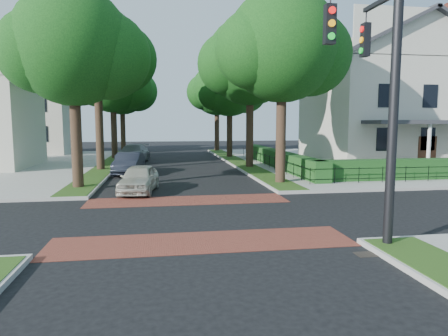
{
  "coord_description": "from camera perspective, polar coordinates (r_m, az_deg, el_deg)",
  "views": [
    {
      "loc": [
        -1.15,
        -14.68,
        3.55
      ],
      "look_at": [
        1.48,
        2.0,
        1.6
      ],
      "focal_mm": 32.0,
      "sensor_mm": 36.0,
      "label": 1
    }
  ],
  "objects": [
    {
      "name": "house_left_far",
      "position": [
        48.85,
        -26.28,
        7.66
      ],
      "size": [
        10.0,
        9.0,
        10.14
      ],
      "color": "beige",
      "rests_on": "sidewalk_nw"
    },
    {
      "name": "sidewalk_ne",
      "position": [
        39.66,
        22.47,
        1.06
      ],
      "size": [
        30.0,
        30.0,
        0.15
      ],
      "primitive_type": "cube",
      "color": "gray",
      "rests_on": "ground"
    },
    {
      "name": "tree_right_mid",
      "position": [
        31.0,
        3.86,
        14.8
      ],
      "size": [
        8.25,
        7.09,
        11.22
      ],
      "color": "black",
      "rests_on": "sidewalk_ne"
    },
    {
      "name": "parked_car_rear",
      "position": [
        35.82,
        -12.86,
        2.0
      ],
      "size": [
        3.05,
        5.73,
        1.58
      ],
      "primitive_type": "imported",
      "rotation": [
        0.0,
        0.0,
        -0.16
      ],
      "color": "gray",
      "rests_on": "ground"
    },
    {
      "name": "traffic_signal",
      "position": [
        11.96,
        21.88,
        11.68
      ],
      "size": [
        2.17,
        2.0,
        8.0
      ],
      "color": "black",
      "rests_on": "sidewalk_se"
    },
    {
      "name": "tree_right_near",
      "position": [
        23.29,
        8.4,
        16.6
      ],
      "size": [
        7.75,
        6.67,
        10.66
      ],
      "color": "black",
      "rests_on": "sidewalk_ne"
    },
    {
      "name": "tree_left_far",
      "position": [
        39.29,
        -15.46,
        11.57
      ],
      "size": [
        7.0,
        6.02,
        9.86
      ],
      "color": "black",
      "rests_on": "sidewalk_nw"
    },
    {
      "name": "fence_main_road",
      "position": [
        30.89,
        6.19,
        1.07
      ],
      "size": [
        0.06,
        18.0,
        0.9
      ],
      "primitive_type": null,
      "color": "black",
      "rests_on": "sidewalk_ne"
    },
    {
      "name": "tree_left_back",
      "position": [
        48.25,
        -14.24,
        10.98
      ],
      "size": [
        7.75,
        6.66,
        10.44
      ],
      "color": "black",
      "rests_on": "sidewalk_nw"
    },
    {
      "name": "crosswalk_near",
      "position": [
        12.06,
        -3.14,
        -10.5
      ],
      "size": [
        9.0,
        2.2,
        0.01
      ],
      "primitive_type": "cube",
      "color": "maroon",
      "rests_on": "ground"
    },
    {
      "name": "parked_car_front",
      "position": [
        20.65,
        -12.07,
        -1.49
      ],
      "size": [
        2.19,
        4.29,
        1.4
      ],
      "primitive_type": "imported",
      "rotation": [
        0.0,
        0.0,
        -0.13
      ],
      "color": "#B8B6A6",
      "rests_on": "ground"
    },
    {
      "name": "house_victorian",
      "position": [
        35.92,
        22.73,
        10.03
      ],
      "size": [
        13.0,
        13.05,
        12.48
      ],
      "color": "beige",
      "rests_on": "sidewalk_ne"
    },
    {
      "name": "hedge_main_road",
      "position": [
        31.09,
        7.62,
        1.36
      ],
      "size": [
        1.0,
        18.0,
        1.2
      ],
      "primitive_type": "cube",
      "color": "#1D4818",
      "rests_on": "sidewalk_ne"
    },
    {
      "name": "grass_strip_ne",
      "position": [
        34.57,
        2.01,
        0.96
      ],
      "size": [
        1.6,
        29.8,
        0.02
      ],
      "primitive_type": "cube",
      "color": "#223F12",
      "rests_on": "sidewalk_ne"
    },
    {
      "name": "tree_left_mid",
      "position": [
        30.6,
        -17.45,
        15.31
      ],
      "size": [
        8.0,
        6.88,
        11.48
      ],
      "color": "black",
      "rests_on": "sidewalk_nw"
    },
    {
      "name": "storm_drain",
      "position": [
        11.66,
        19.85,
        -11.51
      ],
      "size": [
        0.65,
        0.45,
        0.01
      ],
      "primitive_type": "cube",
      "color": "black",
      "rests_on": "ground"
    },
    {
      "name": "tree_right_far",
      "position": [
        39.62,
        0.9,
        11.45
      ],
      "size": [
        7.25,
        6.23,
        9.74
      ],
      "color": "black",
      "rests_on": "sidewalk_ne"
    },
    {
      "name": "parked_car_middle",
      "position": [
        27.95,
        -13.42,
        0.65
      ],
      "size": [
        2.0,
        4.66,
        1.49
      ],
      "primitive_type": "imported",
      "rotation": [
        0.0,
        0.0,
        -0.09
      ],
      "color": "black",
      "rests_on": "ground"
    },
    {
      "name": "crosswalk_far",
      "position": [
        18.26,
        -5.19,
        -4.63
      ],
      "size": [
        9.0,
        2.2,
        0.01
      ],
      "primitive_type": "cube",
      "color": "maroon",
      "rests_on": "ground"
    },
    {
      "name": "tree_right_back",
      "position": [
        48.52,
        -0.95,
        10.98
      ],
      "size": [
        7.5,
        6.45,
        10.2
      ],
      "color": "black",
      "rests_on": "sidewalk_ne"
    },
    {
      "name": "ground",
      "position": [
        15.14,
        -4.38,
        -6.99
      ],
      "size": [
        120.0,
        120.0,
        0.0
      ],
      "primitive_type": "plane",
      "color": "black",
      "rests_on": "ground"
    },
    {
      "name": "tree_left_near",
      "position": [
        22.62,
        -20.44,
        15.64
      ],
      "size": [
        7.5,
        6.45,
        10.2
      ],
      "color": "black",
      "rests_on": "sidewalk_nw"
    },
    {
      "name": "grass_strip_nw",
      "position": [
        34.21,
        -16.05,
        0.64
      ],
      "size": [
        1.6,
        29.8,
        0.02
      ],
      "primitive_type": "cube",
      "color": "#223F12",
      "rests_on": "sidewalk_nw"
    }
  ]
}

